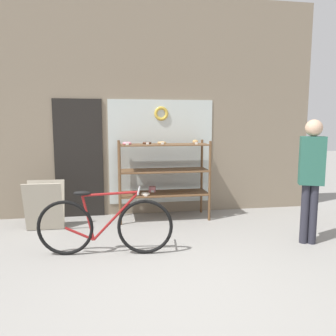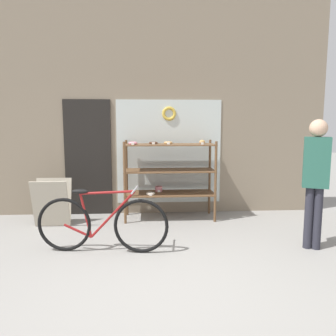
{
  "view_description": "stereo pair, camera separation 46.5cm",
  "coord_description": "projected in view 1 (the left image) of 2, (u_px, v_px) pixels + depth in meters",
  "views": [
    {
      "loc": [
        -0.66,
        -3.2,
        1.67
      ],
      "look_at": [
        0.09,
        1.36,
        1.04
      ],
      "focal_mm": 35.0,
      "sensor_mm": 36.0,
      "label": 1
    },
    {
      "loc": [
        -0.2,
        -3.25,
        1.67
      ],
      "look_at": [
        0.09,
        1.36,
        1.04
      ],
      "focal_mm": 35.0,
      "sensor_mm": 36.0,
      "label": 2
    }
  ],
  "objects": [
    {
      "name": "bicycle",
      "position": [
        105.0,
        226.0,
        4.17
      ],
      "size": [
        1.72,
        0.46,
        0.85
      ],
      "rotation": [
        0.0,
        0.0,
        -0.12
      ],
      "color": "black",
      "rests_on": "ground_plane"
    },
    {
      "name": "storefront_facade",
      "position": [
        148.0,
        110.0,
        5.95
      ],
      "size": [
        6.23,
        0.13,
        3.92
      ],
      "color": "gray",
      "rests_on": "ground_plane"
    },
    {
      "name": "ground_plane",
      "position": [
        180.0,
        283.0,
        3.46
      ],
      "size": [
        30.0,
        30.0,
        0.0
      ],
      "primitive_type": "plane",
      "color": "gray"
    },
    {
      "name": "display_case",
      "position": [
        163.0,
        171.0,
        5.71
      ],
      "size": [
        1.57,
        0.57,
        1.39
      ],
      "color": "brown",
      "rests_on": "ground_plane"
    },
    {
      "name": "pedestrian",
      "position": [
        311.0,
        171.0,
        4.48
      ],
      "size": [
        0.37,
        0.29,
        1.73
      ],
      "rotation": [
        0.0,
        0.0,
        -0.41
      ],
      "color": "#282833",
      "rests_on": "ground_plane"
    },
    {
      "name": "sandwich_board",
      "position": [
        45.0,
        206.0,
        5.13
      ],
      "size": [
        0.58,
        0.39,
        0.77
      ],
      "rotation": [
        0.0,
        0.0,
        -0.02
      ],
      "color": "#B2A893",
      "rests_on": "ground_plane"
    }
  ]
}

